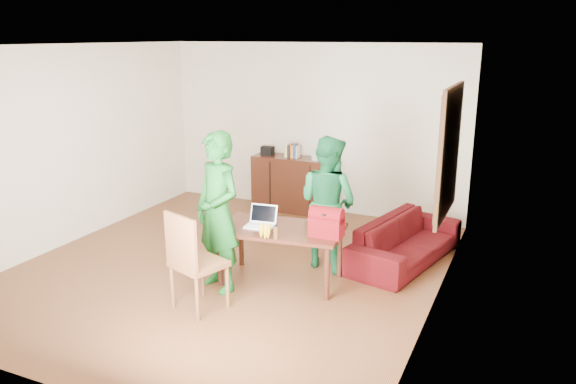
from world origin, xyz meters
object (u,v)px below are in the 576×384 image
at_px(laptop, 260,223).
at_px(red_bag, 327,225).
at_px(chair, 198,281).
at_px(person_near, 218,212).
at_px(sofa, 406,241).
at_px(bottle, 276,232).
at_px(table, 281,234).
at_px(person_far, 328,202).

distance_m(laptop, red_bag, 0.82).
xyz_separation_m(chair, laptop, (0.27, 0.90, 0.39)).
distance_m(person_near, red_bag, 1.21).
bearing_deg(sofa, person_near, 146.31).
height_order(laptop, bottle, laptop).
relative_size(table, person_near, 0.83).
bearing_deg(person_far, table, 83.29).
bearing_deg(table, person_far, 57.40).
bearing_deg(person_near, laptop, 71.86).
xyz_separation_m(person_near, red_bag, (1.14, 0.39, -0.11)).
xyz_separation_m(laptop, bottle, (0.35, -0.28, 0.04)).
height_order(chair, bottle, chair).
relative_size(chair, person_near, 0.60).
xyz_separation_m(person_far, bottle, (-0.21, -1.04, -0.08)).
relative_size(chair, sofa, 0.57).
xyz_separation_m(table, bottle, (0.11, -0.36, 0.16)).
bearing_deg(person_near, chair, -59.95).
bearing_deg(bottle, chair, -134.93).
xyz_separation_m(table, sofa, (1.20, 1.21, -0.31)).
xyz_separation_m(chair, red_bag, (1.08, 0.93, 0.48)).
height_order(chair, laptop, chair).
xyz_separation_m(table, laptop, (-0.24, -0.08, 0.12)).
bearing_deg(bottle, table, 106.94).
relative_size(laptop, sofa, 0.19).
bearing_deg(laptop, bottle, -46.18).
relative_size(person_near, sofa, 0.96).
height_order(table, red_bag, red_bag).
xyz_separation_m(table, person_near, (-0.57, -0.44, 0.32)).
height_order(laptop, red_bag, red_bag).
bearing_deg(person_far, red_bag, 128.26).
relative_size(table, sofa, 0.80).
bearing_deg(person_far, chair, 82.35).
relative_size(table, chair, 1.39).
relative_size(person_near, person_far, 1.10).
relative_size(person_near, bottle, 11.16).
height_order(person_far, bottle, person_far).
bearing_deg(table, chair, -124.17).
relative_size(bottle, red_bag, 0.45).
relative_size(person_far, sofa, 0.87).
distance_m(table, bottle, 0.41).
bearing_deg(table, person_near, -148.67).
relative_size(person_far, bottle, 10.15).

